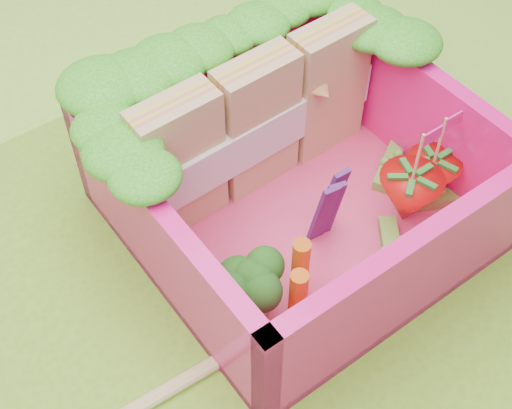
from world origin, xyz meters
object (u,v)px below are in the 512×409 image
object	(u,v)px
strawberry_right	(429,179)
broccoli	(253,286)
bento_box	(297,177)
sandwich_stack	(257,123)
strawberry_left	(407,199)

from	to	relation	value
strawberry_right	broccoli	bearing A→B (deg)	-178.64
bento_box	sandwich_stack	bearing A→B (deg)	88.87
broccoli	strawberry_right	xyz separation A→B (m)	(0.92, 0.02, -0.06)
bento_box	strawberry_right	size ratio (longest dim) A/B	2.77
strawberry_left	broccoli	bearing A→B (deg)	179.49
bento_box	broccoli	distance (m)	0.51
sandwich_stack	strawberry_right	xyz separation A→B (m)	(0.49, -0.54, -0.18)
sandwich_stack	strawberry_left	bearing A→B (deg)	-59.71
strawberry_left	strawberry_right	xyz separation A→B (m)	(0.15, 0.03, -0.01)
sandwich_stack	broccoli	bearing A→B (deg)	-127.59
bento_box	broccoli	size ratio (longest dim) A/B	3.97
strawberry_left	sandwich_stack	bearing A→B (deg)	120.29
sandwich_stack	strawberry_right	size ratio (longest dim) A/B	2.38
broccoli	strawberry_right	size ratio (longest dim) A/B	0.70
broccoli	strawberry_right	distance (m)	0.92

